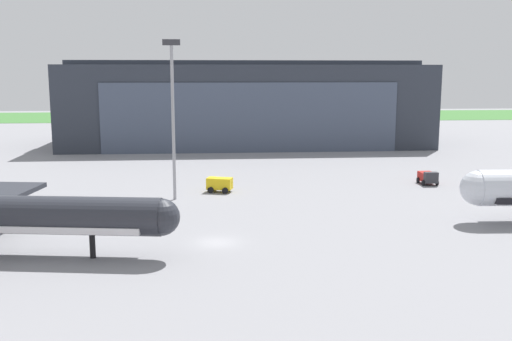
{
  "coord_description": "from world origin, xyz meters",
  "views": [
    {
      "loc": [
        -0.73,
        -59.71,
        17.83
      ],
      "look_at": [
        5.77,
        18.4,
        4.58
      ],
      "focal_mm": 40.86,
      "sensor_mm": 36.0,
      "label": 1
    }
  ],
  "objects": [
    {
      "name": "maintenance_hangar",
      "position": [
        8.87,
        86.67,
        9.89
      ],
      "size": [
        86.99,
        34.42,
        20.7
      ],
      "color": "#2D333D",
      "rests_on": "ground_plane"
    },
    {
      "name": "pushback_tractor",
      "position": [
        34.52,
        29.87,
        1.16
      ],
      "size": [
        2.54,
        3.88,
        2.18
      ],
      "color": "#2D2D33",
      "rests_on": "ground_plane"
    },
    {
      "name": "ops_van",
      "position": [
        0.93,
        26.42,
        1.26
      ],
      "size": [
        4.1,
        3.18,
        2.19
      ],
      "color": "yellow",
      "rests_on": "ground_plane"
    },
    {
      "name": "ground_plane",
      "position": [
        0.0,
        0.0,
        0.0
      ],
      "size": [
        440.0,
        440.0,
        0.0
      ],
      "primitive_type": "plane",
      "color": "gray"
    },
    {
      "name": "apron_light_mast",
      "position": [
        -5.52,
        21.8,
        12.81
      ],
      "size": [
        2.4,
        0.5,
        22.25
      ],
      "color": "#99999E",
      "rests_on": "ground_plane"
    },
    {
      "name": "grass_field_strip",
      "position": [
        0.0,
        180.25,
        0.04
      ],
      "size": [
        440.0,
        56.0,
        0.08
      ],
      "primitive_type": "cube",
      "color": "#3F7636",
      "rests_on": "ground_plane"
    }
  ]
}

